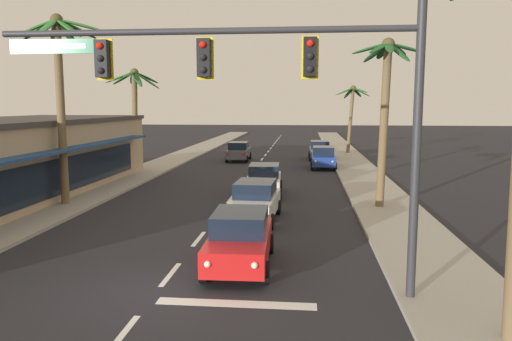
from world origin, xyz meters
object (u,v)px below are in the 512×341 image
sedan_oncoming_far (239,151)px  sedan_parked_nearest_kerb (323,157)px  traffic_signal_mast (275,85)px  palm_left_second (60,75)px  sedan_fifth_in_queue (264,180)px  palm_left_third (134,101)px  palm_right_farthest (352,105)px  sedan_lead_at_stop_bar (240,239)px  sedan_third_in_queue (255,201)px  sedan_parked_mid_kerb (320,150)px  palm_right_second (385,92)px

sedan_oncoming_far → sedan_parked_nearest_kerb: 8.46m
traffic_signal_mast → palm_left_second: palm_left_second is taller
sedan_fifth_in_queue → palm_left_third: 13.61m
sedan_fifth_in_queue → palm_right_farthest: (6.83, 23.64, 4.04)m
sedan_lead_at_stop_bar → palm_left_second: (-9.62, 8.09, 5.46)m
sedan_third_in_queue → sedan_oncoming_far: 22.71m
sedan_lead_at_stop_bar → palm_right_farthest: 36.52m
sedan_parked_mid_kerb → sedan_oncoming_far: bearing=-165.6°
traffic_signal_mast → sedan_fifth_in_queue: (-1.44, 14.39, -4.54)m
sedan_third_in_queue → sedan_oncoming_far: bearing=99.4°
sedan_third_in_queue → sedan_lead_at_stop_bar: bearing=-88.6°
sedan_parked_mid_kerb → palm_right_farthest: size_ratio=0.65×
sedan_parked_mid_kerb → palm_right_farthest: 7.52m
sedan_third_in_queue → palm_right_second: palm_right_second is taller
sedan_lead_at_stop_bar → sedan_third_in_queue: 6.03m
traffic_signal_mast → palm_right_second: 12.12m
traffic_signal_mast → palm_left_second: (-10.80, 10.42, 0.93)m
sedan_oncoming_far → palm_left_third: bearing=-127.8°
sedan_lead_at_stop_bar → palm_right_farthest: (6.58, 35.70, 4.04)m
sedan_parked_mid_kerb → sedan_third_in_queue: bearing=-98.1°
sedan_oncoming_far → palm_left_third: 11.35m
palm_left_second → palm_right_second: size_ratio=1.15×
palm_right_second → sedan_fifth_in_queue: bearing=152.1°
sedan_oncoming_far → palm_left_second: (-5.75, -20.35, 5.46)m
sedan_parked_nearest_kerb → sedan_oncoming_far: bearing=149.1°
sedan_oncoming_far → palm_right_second: bearing=-64.1°
traffic_signal_mast → sedan_parked_mid_kerb: (2.11, 32.60, -4.54)m
palm_left_third → palm_right_second: palm_right_second is taller
sedan_lead_at_stop_bar → sedan_third_in_queue: same height
sedan_lead_at_stop_bar → palm_right_second: palm_right_second is taller
sedan_fifth_in_queue → sedan_parked_mid_kerb: bearing=79.0°
sedan_lead_at_stop_bar → palm_left_third: palm_left_third is taller
sedan_third_in_queue → palm_left_third: palm_left_third is taller
sedan_third_in_queue → sedan_parked_nearest_kerb: same height
palm_left_second → palm_right_second: bearing=3.2°
sedan_lead_at_stop_bar → sedan_fifth_in_queue: (-0.25, 12.06, 0.00)m
sedan_fifth_in_queue → sedan_parked_nearest_kerb: bearing=73.2°
sedan_fifth_in_queue → sedan_oncoming_far: size_ratio=1.01×
sedan_parked_mid_kerb → palm_left_second: (-12.91, -22.18, 5.46)m
sedan_lead_at_stop_bar → sedan_third_in_queue: size_ratio=0.99×
traffic_signal_mast → sedan_parked_nearest_kerb: bearing=85.2°
sedan_oncoming_far → sedan_parked_mid_kerb: same height
sedan_fifth_in_queue → palm_right_second: (5.86, -3.11, 4.65)m
traffic_signal_mast → sedan_parked_mid_kerb: traffic_signal_mast is taller
sedan_lead_at_stop_bar → sedan_parked_nearest_kerb: 24.33m
sedan_lead_at_stop_bar → sedan_third_in_queue: (-0.15, 6.03, 0.00)m
sedan_lead_at_stop_bar → palm_left_third: bearing=117.0°
sedan_fifth_in_queue → sedan_parked_nearest_kerb: (3.64, 12.04, 0.00)m
sedan_third_in_queue → sedan_fifth_in_queue: size_ratio=1.00×
sedan_oncoming_far → palm_left_second: bearing=-105.8°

